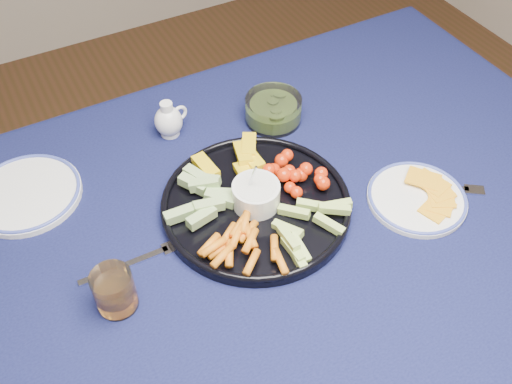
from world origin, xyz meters
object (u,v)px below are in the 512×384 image
crudite_platter (255,202)px  dining_table (228,293)px  creamer_pitcher (169,121)px  juice_tumbler (115,292)px  side_plate_extra (26,193)px  cheese_plate (417,197)px  pickle_bowl (273,111)px

crudite_platter → dining_table: bearing=-139.3°
crudite_platter → creamer_pitcher: bearing=101.7°
juice_tumbler → side_plate_extra: size_ratio=0.38×
cheese_plate → creamer_pitcher: bearing=130.1°
cheese_plate → juice_tumbler: juice_tumbler is taller
dining_table → side_plate_extra: (-0.26, 0.33, 0.10)m
dining_table → juice_tumbler: 0.23m
cheese_plate → crudite_platter: bearing=155.6°
pickle_bowl → juice_tumbler: 0.53m
creamer_pitcher → juice_tumbler: size_ratio=1.04×
pickle_bowl → side_plate_extra: (-0.53, 0.03, -0.02)m
dining_table → pickle_bowl: 0.41m
crudite_platter → juice_tumbler: 0.30m
creamer_pitcher → cheese_plate: bearing=-49.9°
cheese_plate → dining_table: bearing=174.3°
creamer_pitcher → pickle_bowl: creamer_pitcher is taller
crudite_platter → cheese_plate: 0.31m
crudite_platter → creamer_pitcher: size_ratio=4.33×
pickle_bowl → cheese_plate: 0.36m
pickle_bowl → cheese_plate: bearing=-69.7°
creamer_pitcher → side_plate_extra: creamer_pitcher is taller
crudite_platter → juice_tumbler: (-0.29, -0.07, 0.01)m
crudite_platter → creamer_pitcher: (-0.06, 0.27, 0.01)m
creamer_pitcher → dining_table: bearing=-97.5°
creamer_pitcher → side_plate_extra: (-0.31, -0.04, -0.03)m
dining_table → cheese_plate: cheese_plate is taller
dining_table → creamer_pitcher: bearing=82.5°
juice_tumbler → creamer_pitcher: bearing=55.7°
dining_table → side_plate_extra: size_ratio=8.02×
dining_table → pickle_bowl: pickle_bowl is taller
dining_table → side_plate_extra: side_plate_extra is taller
creamer_pitcher → side_plate_extra: bearing=-173.2°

